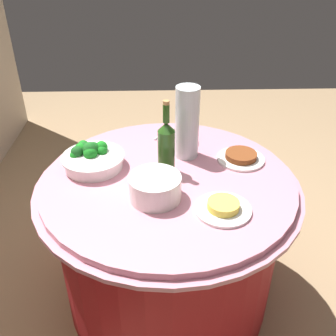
{
  "coord_description": "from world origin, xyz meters",
  "views": [
    {
      "loc": [
        -1.39,
        0.04,
        1.67
      ],
      "look_at": [
        0.0,
        0.0,
        0.79
      ],
      "focal_mm": 41.14,
      "sensor_mm": 36.0,
      "label": 1
    }
  ],
  "objects_px": {
    "serving_tongs": "(164,134)",
    "label_placard_front": "(194,137)",
    "broccoli_bowl": "(92,158)",
    "plate_stack": "(155,187)",
    "food_plate_stir_fry": "(241,157)",
    "decorative_fruit_vase": "(187,127)",
    "wine_bottle": "(166,146)",
    "food_plate_fried_egg": "(223,207)"
  },
  "relations": [
    {
      "from": "plate_stack",
      "to": "serving_tongs",
      "type": "distance_m",
      "value": 0.55
    },
    {
      "from": "wine_bottle",
      "to": "food_plate_stir_fry",
      "type": "relative_size",
      "value": 1.53
    },
    {
      "from": "broccoli_bowl",
      "to": "serving_tongs",
      "type": "height_order",
      "value": "broccoli_bowl"
    },
    {
      "from": "broccoli_bowl",
      "to": "label_placard_front",
      "type": "bearing_deg",
      "value": -65.65
    },
    {
      "from": "decorative_fruit_vase",
      "to": "food_plate_stir_fry",
      "type": "height_order",
      "value": "decorative_fruit_vase"
    },
    {
      "from": "food_plate_fried_egg",
      "to": "label_placard_front",
      "type": "distance_m",
      "value": 0.56
    },
    {
      "from": "plate_stack",
      "to": "food_plate_fried_egg",
      "type": "relative_size",
      "value": 0.95
    },
    {
      "from": "broccoli_bowl",
      "to": "food_plate_stir_fry",
      "type": "distance_m",
      "value": 0.68
    },
    {
      "from": "serving_tongs",
      "to": "label_placard_front",
      "type": "xyz_separation_m",
      "value": [
        -0.08,
        -0.15,
        0.03
      ]
    },
    {
      "from": "food_plate_fried_egg",
      "to": "broccoli_bowl",
      "type": "bearing_deg",
      "value": 57.95
    },
    {
      "from": "broccoli_bowl",
      "to": "food_plate_stir_fry",
      "type": "bearing_deg",
      "value": -87.13
    },
    {
      "from": "broccoli_bowl",
      "to": "serving_tongs",
      "type": "bearing_deg",
      "value": -47.91
    },
    {
      "from": "plate_stack",
      "to": "decorative_fruit_vase",
      "type": "bearing_deg",
      "value": -23.91
    },
    {
      "from": "plate_stack",
      "to": "food_plate_stir_fry",
      "type": "distance_m",
      "value": 0.49
    },
    {
      "from": "food_plate_stir_fry",
      "to": "decorative_fruit_vase",
      "type": "bearing_deg",
      "value": 77.8
    },
    {
      "from": "food_plate_fried_egg",
      "to": "food_plate_stir_fry",
      "type": "height_order",
      "value": "food_plate_fried_egg"
    },
    {
      "from": "food_plate_stir_fry",
      "to": "plate_stack",
      "type": "bearing_deg",
      "value": 125.21
    },
    {
      "from": "label_placard_front",
      "to": "broccoli_bowl",
      "type": "bearing_deg",
      "value": 114.35
    },
    {
      "from": "broccoli_bowl",
      "to": "plate_stack",
      "type": "xyz_separation_m",
      "value": [
        -0.25,
        -0.28,
        0.01
      ]
    },
    {
      "from": "broccoli_bowl",
      "to": "plate_stack",
      "type": "distance_m",
      "value": 0.38
    },
    {
      "from": "plate_stack",
      "to": "broccoli_bowl",
      "type": "bearing_deg",
      "value": 48.73
    },
    {
      "from": "broccoli_bowl",
      "to": "wine_bottle",
      "type": "xyz_separation_m",
      "value": [
        -0.05,
        -0.33,
        0.08
      ]
    },
    {
      "from": "food_plate_fried_egg",
      "to": "label_placard_front",
      "type": "relative_size",
      "value": 4.0
    },
    {
      "from": "decorative_fruit_vase",
      "to": "serving_tongs",
      "type": "relative_size",
      "value": 2.09
    },
    {
      "from": "label_placard_front",
      "to": "food_plate_fried_egg",
      "type": "bearing_deg",
      "value": -173.5
    },
    {
      "from": "broccoli_bowl",
      "to": "decorative_fruit_vase",
      "type": "relative_size",
      "value": 0.82
    },
    {
      "from": "broccoli_bowl",
      "to": "label_placard_front",
      "type": "relative_size",
      "value": 5.09
    },
    {
      "from": "plate_stack",
      "to": "food_plate_stir_fry",
      "type": "bearing_deg",
      "value": -54.79
    },
    {
      "from": "label_placard_front",
      "to": "plate_stack",
      "type": "bearing_deg",
      "value": 157.1
    },
    {
      "from": "wine_bottle",
      "to": "food_plate_fried_egg",
      "type": "relative_size",
      "value": 1.53
    },
    {
      "from": "broccoli_bowl",
      "to": "serving_tongs",
      "type": "distance_m",
      "value": 0.45
    },
    {
      "from": "food_plate_stir_fry",
      "to": "label_placard_front",
      "type": "distance_m",
      "value": 0.27
    },
    {
      "from": "decorative_fruit_vase",
      "to": "food_plate_stir_fry",
      "type": "relative_size",
      "value": 1.55
    },
    {
      "from": "food_plate_fried_egg",
      "to": "label_placard_front",
      "type": "xyz_separation_m",
      "value": [
        0.56,
        0.06,
        0.02
      ]
    },
    {
      "from": "plate_stack",
      "to": "label_placard_front",
      "type": "distance_m",
      "value": 0.5
    },
    {
      "from": "plate_stack",
      "to": "food_plate_stir_fry",
      "type": "height_order",
      "value": "plate_stack"
    },
    {
      "from": "serving_tongs",
      "to": "label_placard_front",
      "type": "height_order",
      "value": "label_placard_front"
    },
    {
      "from": "broccoli_bowl",
      "to": "wine_bottle",
      "type": "distance_m",
      "value": 0.35
    },
    {
      "from": "decorative_fruit_vase",
      "to": "food_plate_fried_egg",
      "type": "height_order",
      "value": "decorative_fruit_vase"
    },
    {
      "from": "plate_stack",
      "to": "food_plate_fried_egg",
      "type": "xyz_separation_m",
      "value": [
        -0.09,
        -0.26,
        -0.03
      ]
    },
    {
      "from": "serving_tongs",
      "to": "food_plate_stir_fry",
      "type": "xyz_separation_m",
      "value": [
        -0.26,
        -0.35,
        0.01
      ]
    },
    {
      "from": "broccoli_bowl",
      "to": "decorative_fruit_vase",
      "type": "height_order",
      "value": "decorative_fruit_vase"
    }
  ]
}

